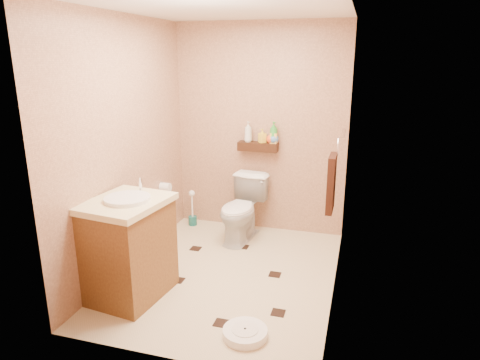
% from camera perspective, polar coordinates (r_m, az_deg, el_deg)
% --- Properties ---
extents(ground, '(2.50, 2.50, 0.00)m').
position_cam_1_polar(ground, '(4.22, -1.66, -12.43)').
color(ground, beige).
rests_on(ground, ground).
extents(wall_back, '(2.00, 0.04, 2.40)m').
position_cam_1_polar(wall_back, '(4.98, 2.65, 6.69)').
color(wall_back, tan).
rests_on(wall_back, ground).
extents(wall_front, '(2.00, 0.04, 2.40)m').
position_cam_1_polar(wall_front, '(2.68, -10.09, -1.99)').
color(wall_front, tan).
rests_on(wall_front, ground).
extents(wall_left, '(0.04, 2.50, 2.40)m').
position_cam_1_polar(wall_left, '(4.21, -14.92, 4.38)').
color(wall_left, tan).
rests_on(wall_left, ground).
extents(wall_right, '(0.04, 2.50, 2.40)m').
position_cam_1_polar(wall_right, '(3.62, 13.44, 2.62)').
color(wall_right, tan).
rests_on(wall_right, ground).
extents(ceiling, '(2.00, 2.50, 0.02)m').
position_cam_1_polar(ceiling, '(3.72, -1.99, 22.02)').
color(ceiling, silver).
rests_on(ceiling, wall_back).
extents(wall_shelf, '(0.46, 0.14, 0.10)m').
position_cam_1_polar(wall_shelf, '(4.93, 2.41, 4.48)').
color(wall_shelf, black).
rests_on(wall_shelf, wall_back).
extents(floor_accents, '(1.21, 1.50, 0.01)m').
position_cam_1_polar(floor_accents, '(4.16, -1.25, -12.84)').
color(floor_accents, black).
rests_on(floor_accents, ground).
extents(toilet, '(0.49, 0.76, 0.73)m').
position_cam_1_polar(toilet, '(4.82, 0.23, -3.91)').
color(toilet, white).
rests_on(toilet, ground).
extents(vanity, '(0.68, 0.79, 1.01)m').
position_cam_1_polar(vanity, '(3.82, -14.59, -8.66)').
color(vanity, brown).
rests_on(vanity, ground).
extents(bathroom_scale, '(0.40, 0.40, 0.07)m').
position_cam_1_polar(bathroom_scale, '(3.39, 0.68, -19.70)').
color(bathroom_scale, white).
rests_on(bathroom_scale, ground).
extents(toilet_brush, '(0.10, 0.10, 0.45)m').
position_cam_1_polar(toilet_brush, '(5.32, -6.36, -4.39)').
color(toilet_brush, '#175C5A').
rests_on(toilet_brush, ground).
extents(towel_ring, '(0.12, 0.30, 0.76)m').
position_cam_1_polar(towel_ring, '(3.93, 12.15, -0.08)').
color(towel_ring, silver).
rests_on(towel_ring, wall_right).
extents(toilet_paper, '(0.12, 0.11, 0.12)m').
position_cam_1_polar(toilet_paper, '(4.88, -9.94, -0.99)').
color(toilet_paper, white).
rests_on(toilet_paper, wall_left).
extents(bottle_a, '(0.13, 0.13, 0.23)m').
position_cam_1_polar(bottle_a, '(4.93, 1.09, 6.46)').
color(bottle_a, silver).
rests_on(bottle_a, wall_shelf).
extents(bottle_b, '(0.10, 0.10, 0.16)m').
position_cam_1_polar(bottle_b, '(4.90, 2.99, 5.92)').
color(bottle_b, yellow).
rests_on(bottle_b, wall_shelf).
extents(bottle_c, '(0.15, 0.15, 0.13)m').
position_cam_1_polar(bottle_c, '(4.88, 4.15, 5.71)').
color(bottle_c, '#EC4C1B').
rests_on(bottle_c, wall_shelf).
extents(bottle_d, '(0.13, 0.13, 0.24)m').
position_cam_1_polar(bottle_d, '(4.86, 4.50, 6.33)').
color(bottle_d, green).
rests_on(bottle_d, wall_shelf).
extents(bottle_e, '(0.08, 0.08, 0.18)m').
position_cam_1_polar(bottle_e, '(4.87, 4.52, 5.93)').
color(bottle_e, '#EEBB4F').
rests_on(bottle_e, wall_shelf).
extents(bottle_f, '(0.12, 0.12, 0.15)m').
position_cam_1_polar(bottle_f, '(4.87, 4.52, 5.76)').
color(bottle_f, '#4B7CBC').
rests_on(bottle_f, wall_shelf).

